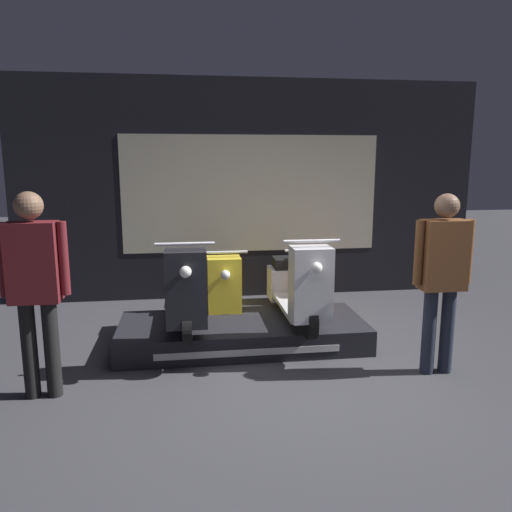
# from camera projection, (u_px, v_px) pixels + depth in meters

# --- Properties ---
(ground_plane) EXTENTS (30.00, 30.00, 0.00)m
(ground_plane) POSITION_uv_depth(u_px,v_px,m) (294.00, 380.00, 4.69)
(ground_plane) COLOR #38383D
(shop_wall_back) EXTENTS (6.84, 0.09, 3.20)m
(shop_wall_back) POSITION_uv_depth(u_px,v_px,m) (251.00, 190.00, 7.37)
(shop_wall_back) COLOR black
(shop_wall_back) RESTS_ON ground_plane
(display_platform) EXTENTS (2.70, 1.11, 0.28)m
(display_platform) POSITION_uv_depth(u_px,v_px,m) (242.00, 333.00, 5.57)
(display_platform) COLOR black
(display_platform) RESTS_ON ground_plane
(scooter_display_left) EXTENTS (0.56, 1.71, 1.00)m
(scooter_display_left) POSITION_uv_depth(u_px,v_px,m) (186.00, 290.00, 5.32)
(scooter_display_left) COLOR black
(scooter_display_left) RESTS_ON display_platform
(scooter_display_right) EXTENTS (0.56, 1.71, 1.00)m
(scooter_display_right) POSITION_uv_depth(u_px,v_px,m) (298.00, 286.00, 5.49)
(scooter_display_right) COLOR black
(scooter_display_right) RESTS_ON display_platform
(scooter_backrow_0) EXTENTS (0.56, 1.71, 1.00)m
(scooter_backrow_0) POSITION_uv_depth(u_px,v_px,m) (221.00, 290.00, 6.44)
(scooter_backrow_0) COLOR black
(scooter_backrow_0) RESTS_ON ground_plane
(scooter_backrow_1) EXTENTS (0.56, 1.71, 1.00)m
(scooter_backrow_1) POSITION_uv_depth(u_px,v_px,m) (297.00, 287.00, 6.57)
(scooter_backrow_1) COLOR black
(scooter_backrow_1) RESTS_ON ground_plane
(person_left_browsing) EXTENTS (0.57, 0.23, 1.79)m
(person_left_browsing) POSITION_uv_depth(u_px,v_px,m) (35.00, 279.00, 4.18)
(person_left_browsing) COLOR black
(person_left_browsing) RESTS_ON ground_plane
(person_right_browsing) EXTENTS (0.57, 0.23, 1.74)m
(person_right_browsing) POSITION_uv_depth(u_px,v_px,m) (442.00, 270.00, 4.69)
(person_right_browsing) COLOR #232838
(person_right_browsing) RESTS_ON ground_plane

